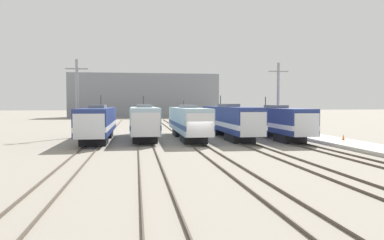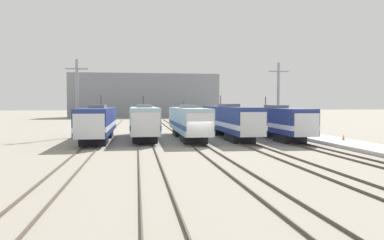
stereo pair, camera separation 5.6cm
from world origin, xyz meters
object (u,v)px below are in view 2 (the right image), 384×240
at_px(locomotive_far_left, 98,122).
at_px(traffic_cone, 344,137).
at_px(locomotive_center, 188,121).
at_px(catenary_tower_right, 278,97).
at_px(catenary_tower_left, 77,97).
at_px(locomotive_center_right, 230,120).
at_px(locomotive_center_left, 144,121).
at_px(locomotive_far_right, 277,122).

xyz_separation_m(locomotive_far_left, traffic_cone, (26.04, -6.14, -1.45)).
relative_size(locomotive_center, catenary_tower_right, 1.83).
height_order(catenary_tower_right, traffic_cone, catenary_tower_right).
height_order(catenary_tower_left, traffic_cone, catenary_tower_left).
bearing_deg(catenary_tower_right, locomotive_center_right, -154.50).
bearing_deg(traffic_cone, locomotive_center_left, 159.80).
bearing_deg(traffic_cone, catenary_tower_right, 103.83).
height_order(locomotive_center, locomotive_center_right, locomotive_center_right).
distance_m(locomotive_center_left, locomotive_far_right, 15.74).
height_order(locomotive_far_right, catenary_tower_right, catenary_tower_right).
bearing_deg(locomotive_far_right, locomotive_far_left, 178.15).
height_order(locomotive_center, locomotive_far_right, locomotive_far_right).
bearing_deg(locomotive_center_left, catenary_tower_left, 155.35).
height_order(locomotive_center_left, catenary_tower_right, catenary_tower_right).
distance_m(locomotive_center, catenary_tower_right, 13.87).
bearing_deg(locomotive_center, locomotive_center_left, 173.49).
xyz_separation_m(locomotive_far_left, locomotive_center, (10.39, 0.94, -0.00)).
xyz_separation_m(locomotive_center, catenary_tower_right, (12.84, 4.34, 2.94)).
relative_size(locomotive_center_left, catenary_tower_right, 1.67).
bearing_deg(locomotive_far_left, locomotive_center_left, 16.43).
height_order(locomotive_center_left, catenary_tower_left, catenary_tower_left).
height_order(locomotive_far_left, locomotive_center_right, locomotive_center_right).
relative_size(locomotive_center_left, locomotive_far_right, 0.98).
relative_size(locomotive_center, catenary_tower_left, 1.83).
relative_size(locomotive_far_right, traffic_cone, 27.18).
relative_size(locomotive_center_left, locomotive_center, 0.91).
bearing_deg(locomotive_center_left, locomotive_far_right, -8.05).
bearing_deg(catenary_tower_right, locomotive_far_right, -112.40).
distance_m(locomotive_center, catenary_tower_left, 14.36).
bearing_deg(traffic_cone, locomotive_center, 155.67).
height_order(locomotive_center_left, locomotive_center_right, locomotive_center_right).
distance_m(locomotive_far_left, traffic_cone, 26.79).
height_order(locomotive_center_right, catenary_tower_right, catenary_tower_right).
distance_m(locomotive_far_right, traffic_cone, 7.72).
xyz_separation_m(catenary_tower_left, traffic_cone, (29.02, -11.42, -4.39)).
height_order(locomotive_center_right, catenary_tower_left, catenary_tower_left).
bearing_deg(locomotive_center_right, traffic_cone, -36.62).
xyz_separation_m(locomotive_center_left, traffic_cone, (20.85, -7.67, -1.48)).
xyz_separation_m(locomotive_center_left, locomotive_center, (5.19, -0.59, -0.03)).
height_order(locomotive_center_left, locomotive_far_right, locomotive_center_left).
height_order(locomotive_far_left, locomotive_far_right, locomotive_far_left).
distance_m(locomotive_far_right, catenary_tower_left, 24.67).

